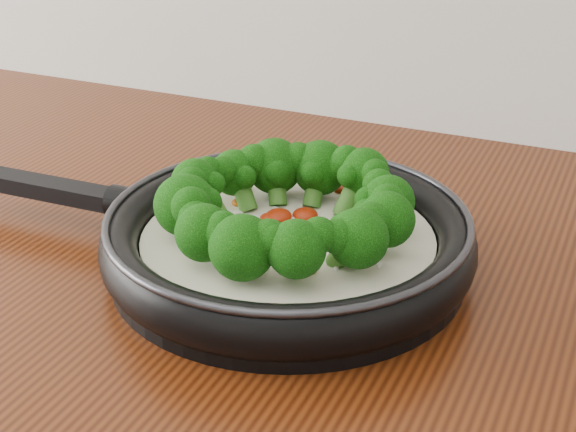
% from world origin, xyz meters
% --- Properties ---
extents(skillet, '(0.48, 0.32, 0.09)m').
position_xyz_m(skillet, '(0.03, 1.12, 0.93)').
color(skillet, black).
rests_on(skillet, counter).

